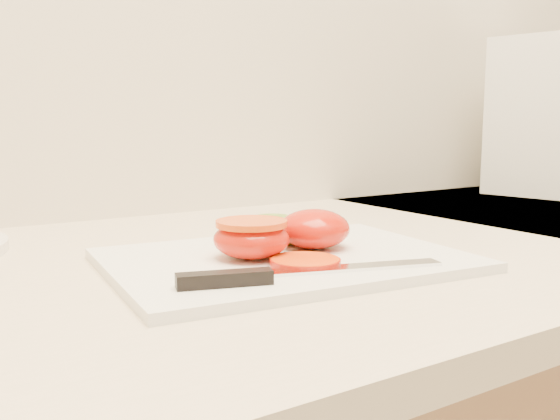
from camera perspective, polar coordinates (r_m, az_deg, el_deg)
cutting_board at (r=0.63m, az=0.50°, el=-4.60°), size 0.37×0.29×0.01m
tomato_half_dome at (r=0.66m, az=3.14°, el=-1.72°), size 0.08×0.08×0.04m
tomato_half_cut at (r=0.61m, az=-2.62°, el=-2.51°), size 0.08×0.08×0.04m
tomato_slice_0 at (r=0.59m, az=2.31°, el=-4.77°), size 0.06×0.06×0.01m
tomato_slice_1 at (r=0.60m, az=1.95°, el=-4.64°), size 0.06×0.06×0.01m
lettuce_leaf_0 at (r=0.71m, az=-0.30°, el=-1.77°), size 0.13×0.11×0.02m
knife at (r=0.54m, az=-0.04°, el=-5.87°), size 0.25×0.07×0.01m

